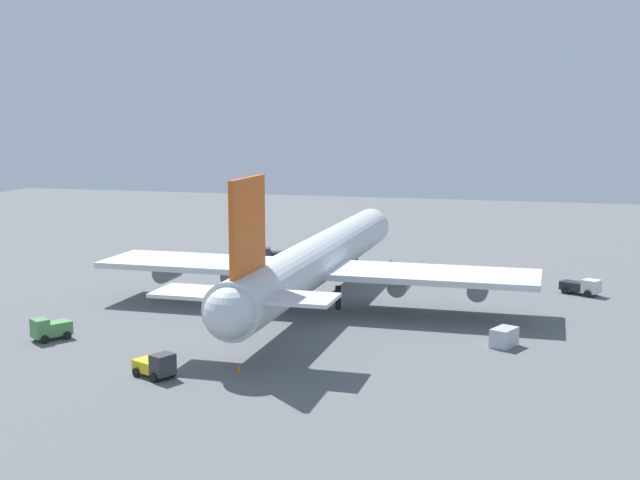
{
  "coord_description": "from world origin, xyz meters",
  "views": [
    {
      "loc": [
        -99.28,
        -27.51,
        23.4
      ],
      "look_at": [
        0.0,
        0.0,
        7.85
      ],
      "focal_mm": 47.41,
      "sensor_mm": 36.0,
      "label": 1
    }
  ],
  "objects_px": {
    "cargo_airplane": "(319,259)",
    "cargo_container_aft": "(504,337)",
    "safety_cone_nose": "(391,261)",
    "pushback_tractor": "(582,286)",
    "catering_truck": "(50,329)",
    "fuel_truck": "(274,255)",
    "baggage_tug": "(156,365)",
    "safety_cone_tail": "(239,368)"
  },
  "relations": [
    {
      "from": "baggage_tug",
      "to": "cargo_airplane",
      "type": "bearing_deg",
      "value": -10.48
    },
    {
      "from": "safety_cone_tail",
      "to": "fuel_truck",
      "type": "bearing_deg",
      "value": 15.4
    },
    {
      "from": "cargo_airplane",
      "to": "pushback_tractor",
      "type": "xyz_separation_m",
      "value": [
        13.77,
        -31.62,
        -4.44
      ]
    },
    {
      "from": "safety_cone_nose",
      "to": "cargo_airplane",
      "type": "bearing_deg",
      "value": 173.64
    },
    {
      "from": "pushback_tractor",
      "to": "fuel_truck",
      "type": "xyz_separation_m",
      "value": [
        12.32,
        46.31,
        0.01
      ]
    },
    {
      "from": "fuel_truck",
      "to": "baggage_tug",
      "type": "xyz_separation_m",
      "value": [
        -58.67,
        -8.66,
        -0.02
      ]
    },
    {
      "from": "cargo_container_aft",
      "to": "safety_cone_tail",
      "type": "bearing_deg",
      "value": 123.35
    },
    {
      "from": "cargo_airplane",
      "to": "safety_cone_nose",
      "type": "height_order",
      "value": "cargo_airplane"
    },
    {
      "from": "baggage_tug",
      "to": "safety_cone_tail",
      "type": "xyz_separation_m",
      "value": [
        3.52,
        -6.54,
        -0.74
      ]
    },
    {
      "from": "catering_truck",
      "to": "safety_cone_nose",
      "type": "bearing_deg",
      "value": -25.43
    },
    {
      "from": "pushback_tractor",
      "to": "catering_truck",
      "type": "bearing_deg",
      "value": 124.99
    },
    {
      "from": "baggage_tug",
      "to": "catering_truck",
      "type": "bearing_deg",
      "value": 62.29
    },
    {
      "from": "pushback_tractor",
      "to": "baggage_tug",
      "type": "bearing_deg",
      "value": 140.91
    },
    {
      "from": "cargo_airplane",
      "to": "cargo_container_aft",
      "type": "xyz_separation_m",
      "value": [
        -14.03,
        -23.33,
        -4.59
      ]
    },
    {
      "from": "cargo_container_aft",
      "to": "safety_cone_nose",
      "type": "xyz_separation_m",
      "value": [
        44.08,
        19.99,
        -0.62
      ]
    },
    {
      "from": "cargo_airplane",
      "to": "cargo_container_aft",
      "type": "distance_m",
      "value": 27.61
    },
    {
      "from": "baggage_tug",
      "to": "safety_cone_tail",
      "type": "height_order",
      "value": "baggage_tug"
    },
    {
      "from": "safety_cone_nose",
      "to": "cargo_container_aft",
      "type": "bearing_deg",
      "value": -155.61
    },
    {
      "from": "cargo_airplane",
      "to": "baggage_tug",
      "type": "height_order",
      "value": "cargo_airplane"
    },
    {
      "from": "catering_truck",
      "to": "baggage_tug",
      "type": "height_order",
      "value": "catering_truck"
    },
    {
      "from": "pushback_tractor",
      "to": "baggage_tug",
      "type": "height_order",
      "value": "baggage_tug"
    },
    {
      "from": "cargo_container_aft",
      "to": "safety_cone_tail",
      "type": "distance_m",
      "value": 27.33
    },
    {
      "from": "catering_truck",
      "to": "pushback_tractor",
      "type": "height_order",
      "value": "catering_truck"
    },
    {
      "from": "safety_cone_tail",
      "to": "pushback_tractor",
      "type": "bearing_deg",
      "value": -36.0
    },
    {
      "from": "pushback_tractor",
      "to": "safety_cone_nose",
      "type": "xyz_separation_m",
      "value": [
        16.28,
        28.28,
        -0.77
      ]
    },
    {
      "from": "baggage_tug",
      "to": "safety_cone_tail",
      "type": "distance_m",
      "value": 7.46
    },
    {
      "from": "cargo_airplane",
      "to": "cargo_container_aft",
      "type": "height_order",
      "value": "cargo_airplane"
    },
    {
      "from": "cargo_airplane",
      "to": "catering_truck",
      "type": "distance_m",
      "value": 33.09
    },
    {
      "from": "cargo_airplane",
      "to": "cargo_container_aft",
      "type": "relative_size",
      "value": 18.89
    },
    {
      "from": "cargo_airplane",
      "to": "catering_truck",
      "type": "height_order",
      "value": "cargo_airplane"
    },
    {
      "from": "catering_truck",
      "to": "baggage_tug",
      "type": "xyz_separation_m",
      "value": [
        -8.57,
        -16.33,
        -0.09
      ]
    },
    {
      "from": "baggage_tug",
      "to": "pushback_tractor",
      "type": "bearing_deg",
      "value": -39.09
    },
    {
      "from": "fuel_truck",
      "to": "cargo_container_aft",
      "type": "distance_m",
      "value": 55.27
    },
    {
      "from": "safety_cone_nose",
      "to": "pushback_tractor",
      "type": "bearing_deg",
      "value": -119.93
    },
    {
      "from": "baggage_tug",
      "to": "cargo_container_aft",
      "type": "relative_size",
      "value": 1.26
    },
    {
      "from": "pushback_tractor",
      "to": "safety_cone_tail",
      "type": "xyz_separation_m",
      "value": [
        -42.83,
        31.12,
        -0.75
      ]
    },
    {
      "from": "safety_cone_nose",
      "to": "catering_truck",
      "type": "bearing_deg",
      "value": 154.57
    },
    {
      "from": "fuel_truck",
      "to": "catering_truck",
      "type": "bearing_deg",
      "value": 171.29
    },
    {
      "from": "catering_truck",
      "to": "cargo_airplane",
      "type": "bearing_deg",
      "value": -42.96
    },
    {
      "from": "pushback_tractor",
      "to": "cargo_container_aft",
      "type": "xyz_separation_m",
      "value": [
        -27.8,
        8.29,
        -0.15
      ]
    },
    {
      "from": "catering_truck",
      "to": "pushback_tractor",
      "type": "xyz_separation_m",
      "value": [
        37.78,
        -53.98,
        -0.08
      ]
    },
    {
      "from": "pushback_tractor",
      "to": "cargo_container_aft",
      "type": "bearing_deg",
      "value": 163.4
    }
  ]
}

